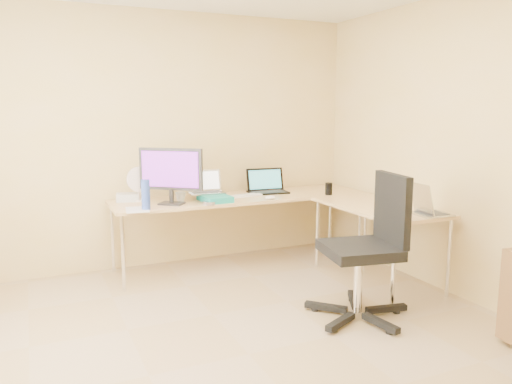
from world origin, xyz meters
name	(u,v)px	position (x,y,z in m)	size (l,w,h in m)	color
floor	(249,354)	(0.00, 0.00, 0.00)	(4.50, 4.50, 0.00)	#A0865C
wall_back	(161,141)	(0.00, 2.25, 1.30)	(4.50, 4.50, 0.00)	#D9BD89
wall_right	(490,150)	(2.10, 0.00, 1.30)	(4.50, 4.50, 0.00)	#D9BD89
desk_main	(242,231)	(0.72, 1.85, 0.36)	(2.65, 0.70, 0.73)	tan
desk_return	(377,243)	(1.70, 0.85, 0.36)	(0.70, 1.30, 0.73)	tan
monitor	(171,176)	(-0.05, 1.71, 1.00)	(0.63, 0.20, 0.54)	#262424
book_stack	(215,198)	(0.38, 1.70, 0.76)	(0.25, 0.34, 0.06)	#158C81
laptop_center	(206,182)	(0.34, 1.85, 0.90)	(0.35, 0.27, 0.23)	#ACACAC
laptop_black	(268,181)	(1.06, 1.92, 0.86)	(0.41, 0.30, 0.26)	black
keyboard	(243,196)	(0.72, 1.82, 0.74)	(0.41, 0.11, 0.02)	silver
mouse	(270,198)	(0.91, 1.55, 0.75)	(0.11, 0.07, 0.04)	white
mug	(181,197)	(0.06, 1.80, 0.78)	(0.10, 0.10, 0.10)	white
cd_stack	(209,203)	(0.27, 1.55, 0.75)	(0.13, 0.13, 0.03)	silver
water_bottle	(146,195)	(-0.33, 1.55, 0.87)	(0.08, 0.08, 0.27)	#2E48A2
papers	(137,210)	(-0.40, 1.58, 0.73)	(0.20, 0.29, 0.01)	silver
white_box	(128,197)	(-0.40, 2.05, 0.77)	(0.21, 0.15, 0.08)	silver
desk_fan	(139,185)	(-0.30, 2.00, 0.89)	(0.25, 0.25, 0.31)	silver
black_cup	(329,189)	(1.59, 1.55, 0.79)	(0.07, 0.07, 0.13)	black
laptop_return	(432,202)	(1.85, 0.33, 0.84)	(0.26, 0.34, 0.22)	#B1B1B3
office_chair	(359,256)	(1.02, 0.21, 0.50)	(0.69, 0.69, 1.15)	black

